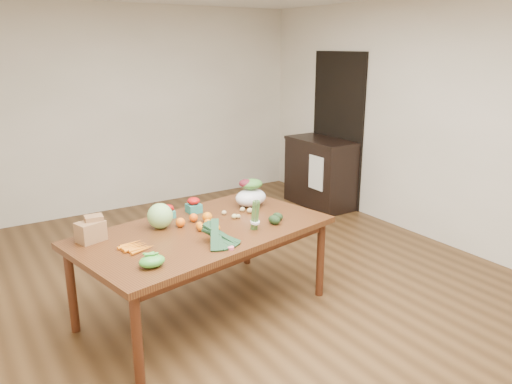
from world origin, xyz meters
TOP-DOWN VIEW (x-y plane):
  - floor at (0.00, 0.00)m, footprint 6.00×6.00m
  - room_walls at (0.00, 0.00)m, footprint 5.02×6.02m
  - dining_table at (-0.49, -0.15)m, footprint 2.20×1.49m
  - doorway_dark at (2.48, 1.60)m, footprint 0.02×1.00m
  - cabinet at (2.22, 1.62)m, footprint 0.52×1.02m
  - dish_towel at (1.96, 1.40)m, footprint 0.02×0.28m
  - paper_bag at (-1.32, 0.07)m, footprint 0.30×0.27m
  - cabbage at (-0.77, 0.05)m, footprint 0.21×0.21m
  - strawberry_basket_a at (-0.61, 0.26)m, footprint 0.12×0.12m
  - strawberry_basket_b at (-0.37, 0.27)m, footprint 0.14×0.14m
  - orange_a at (-0.62, -0.01)m, footprint 0.08×0.08m
  - orange_b at (-0.48, 0.04)m, footprint 0.07×0.07m
  - orange_c at (-0.38, -0.02)m, footprint 0.08×0.08m
  - mandarin_cluster at (-0.47, -0.20)m, footprint 0.21×0.21m
  - carrots at (-1.09, -0.25)m, footprint 0.26×0.25m
  - snap_pea_bag at (-1.10, -0.61)m, footprint 0.18×0.13m
  - kale_bunch at (-0.53, -0.54)m, footprint 0.39×0.45m
  - asparagus_bundle at (-0.15, -0.40)m, footprint 0.10×0.13m
  - potato_a at (-0.15, -0.08)m, footprint 0.05×0.04m
  - potato_b at (-0.12, -0.09)m, footprint 0.04×0.04m
  - potato_c at (0.00, 0.05)m, footprint 0.05×0.04m
  - potato_d at (-0.18, 0.06)m, footprint 0.05×0.04m
  - potato_e at (0.04, -0.02)m, footprint 0.06×0.05m
  - avocado_a at (0.06, -0.37)m, footprint 0.11×0.13m
  - avocado_b at (0.14, -0.31)m, footprint 0.09×0.11m
  - salad_bag at (0.15, 0.14)m, footprint 0.34×0.28m

SIDE VIEW (x-z plane):
  - floor at x=0.00m, z-range 0.00..0.00m
  - dining_table at x=-0.49m, z-range 0.00..0.75m
  - cabinet at x=2.22m, z-range 0.00..0.94m
  - dish_towel at x=1.96m, z-range 0.33..0.78m
  - carrots at x=-1.09m, z-range 0.75..0.78m
  - potato_b at x=-0.12m, z-range 0.75..0.79m
  - potato_d at x=-0.18m, z-range 0.75..0.79m
  - potato_c at x=0.00m, z-range 0.75..0.79m
  - potato_a at x=-0.15m, z-range 0.75..0.79m
  - potato_e at x=0.04m, z-range 0.75..0.80m
  - avocado_b at x=0.14m, z-range 0.75..0.82m
  - orange_b at x=-0.48m, z-range 0.75..0.82m
  - avocado_a at x=0.06m, z-range 0.75..0.83m
  - orange_a at x=-0.62m, z-range 0.75..0.83m
  - snap_pea_bag at x=-1.10m, z-range 0.75..0.83m
  - orange_c at x=-0.38m, z-range 0.75..0.83m
  - strawberry_basket_a at x=-0.61m, z-range 0.75..0.84m
  - mandarin_cluster at x=-0.47m, z-range 0.75..0.85m
  - strawberry_basket_b at x=-0.37m, z-range 0.75..0.86m
  - kale_bunch at x=-0.53m, z-range 0.75..0.91m
  - paper_bag at x=-1.32m, z-range 0.75..0.94m
  - cabbage at x=-0.77m, z-range 0.75..0.96m
  - salad_bag at x=0.15m, z-range 0.75..0.98m
  - asparagus_bundle at x=-0.15m, z-range 0.75..1.00m
  - doorway_dark at x=2.48m, z-range 0.00..2.10m
  - room_walls at x=0.00m, z-range 0.00..2.70m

